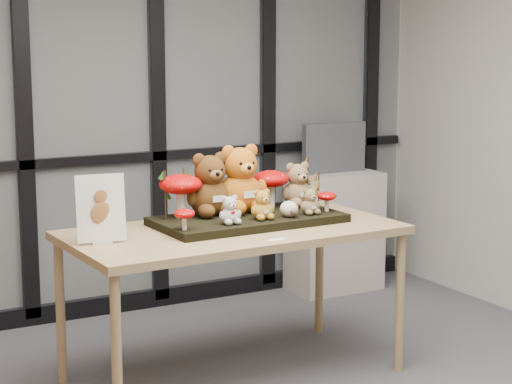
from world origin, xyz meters
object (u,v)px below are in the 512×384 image
mushroom_back_right (271,187)px  monitor (334,148)px  plush_cream_hedgehog (289,208)px  mushroom_front_left (184,218)px  bear_tan_back (297,182)px  bear_white_bow (230,208)px  mushroom_front_right (327,200)px  sign_holder (101,211)px  diorama_tray (248,220)px  display_table (233,240)px  bear_pooh_yellow (240,175)px  bear_brown_medium (210,181)px  bear_beige_small (310,200)px  cabinet (334,231)px  bear_small_yellow (262,203)px  mushroom_back_left (181,194)px

mushroom_back_right → monitor: 1.47m
plush_cream_hedgehog → mushroom_front_left: mushroom_front_left is taller
mushroom_front_left → monitor: (1.79, 1.33, 0.11)m
bear_tan_back → mushroom_front_left: size_ratio=2.35×
bear_white_bow → monitor: size_ratio=0.33×
mushroom_front_right → sign_holder: sign_holder is taller
monitor → diorama_tray: bearing=-139.0°
display_table → diorama_tray: bearing=26.6°
bear_pooh_yellow → bear_white_bow: bearing=-128.8°
bear_brown_medium → bear_tan_back: bearing=-1.4°
mushroom_front_left → sign_holder: bearing=166.7°
bear_brown_medium → bear_beige_small: 0.56m
display_table → bear_beige_small: (0.45, -0.05, 0.19)m
bear_brown_medium → monitor: bearing=32.7°
bear_tan_back → mushroom_back_right: bearing=164.6°
sign_holder → bear_brown_medium: bearing=23.8°
cabinet → bear_tan_back: bearing=-132.8°
bear_small_yellow → monitor: monitor is taller
plush_cream_hedgehog → mushroom_front_left: bearing=-178.9°
mushroom_back_right → mushroom_front_right: size_ratio=1.91×
display_table → mushroom_back_left: bearing=135.2°
diorama_tray → bear_brown_medium: size_ratio=2.69×
display_table → diorama_tray: diorama_tray is taller
bear_white_bow → plush_cream_hedgehog: (0.37, 0.01, -0.04)m
bear_beige_small → mushroom_back_left: 0.71m
bear_white_bow → mushroom_back_left: (-0.15, 0.28, 0.05)m
plush_cream_hedgehog → monitor: monitor is taller
monitor → bear_beige_small: bearing=-128.2°
bear_brown_medium → mushroom_back_left: bear_brown_medium is taller
bear_brown_medium → mushroom_back_right: bear_brown_medium is taller
bear_white_bow → monitor: monitor is taller
sign_holder → plush_cream_hedgehog: bearing=4.5°
bear_small_yellow → plush_cream_hedgehog: 0.17m
diorama_tray → cabinet: size_ratio=1.18×
cabinet → monitor: bearing=90.0°
mushroom_back_left → mushroom_back_right: (0.58, 0.04, -0.01)m
display_table → monitor: (1.46, 1.23, 0.28)m
sign_holder → bear_beige_small: bearing=5.5°
bear_small_yellow → monitor: (1.31, 1.28, 0.08)m
bear_brown_medium → sign_holder: (-0.70, -0.20, -0.07)m
display_table → bear_tan_back: 0.61m
bear_pooh_yellow → bear_brown_medium: 0.19m
bear_beige_small → mushroom_front_right: size_ratio=1.33×
bear_brown_medium → bear_small_yellow: bearing=-53.9°
diorama_tray → mushroom_back_left: bearing=157.8°
mushroom_back_left → plush_cream_hedgehog: bearing=-26.9°
diorama_tray → cabinet: diorama_tray is taller
bear_tan_back → plush_cream_hedgehog: (-0.21, -0.26, -0.09)m
diorama_tray → sign_holder: size_ratio=2.95×
display_table → bear_white_bow: size_ratio=10.77×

